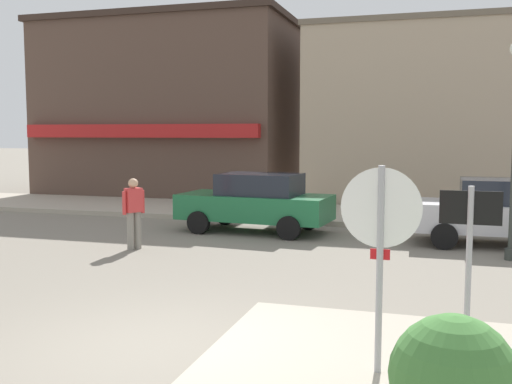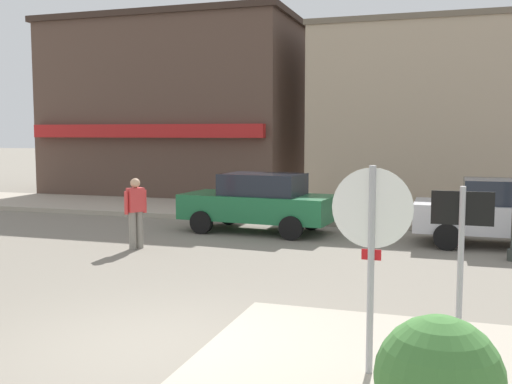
{
  "view_description": "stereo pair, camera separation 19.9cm",
  "coord_description": "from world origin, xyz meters",
  "px_view_note": "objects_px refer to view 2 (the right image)",
  "views": [
    {
      "loc": [
        3.27,
        -6.38,
        2.63
      ],
      "look_at": [
        -0.04,
        4.5,
        1.5
      ],
      "focal_mm": 42.0,
      "sensor_mm": 36.0,
      "label": 1
    },
    {
      "loc": [
        3.46,
        -6.32,
        2.63
      ],
      "look_at": [
        -0.04,
        4.5,
        1.5
      ],
      "focal_mm": 42.0,
      "sensor_mm": 36.0,
      "label": 2
    }
  ],
  "objects_px": {
    "parked_car_second": "(506,212)",
    "pedestrian_crossing_near": "(136,211)",
    "parked_car_nearest": "(259,202)",
    "stop_sign": "(371,243)",
    "one_way_sign": "(461,263)"
  },
  "relations": [
    {
      "from": "parked_car_nearest",
      "to": "pedestrian_crossing_near",
      "type": "height_order",
      "value": "pedestrian_crossing_near"
    },
    {
      "from": "stop_sign",
      "to": "parked_car_second",
      "type": "height_order",
      "value": "stop_sign"
    },
    {
      "from": "parked_car_second",
      "to": "parked_car_nearest",
      "type": "bearing_deg",
      "value": 177.91
    },
    {
      "from": "parked_car_second",
      "to": "pedestrian_crossing_near",
      "type": "distance_m",
      "value": 8.49
    },
    {
      "from": "one_way_sign",
      "to": "parked_car_nearest",
      "type": "height_order",
      "value": "one_way_sign"
    },
    {
      "from": "parked_car_nearest",
      "to": "parked_car_second",
      "type": "bearing_deg",
      "value": -2.09
    },
    {
      "from": "one_way_sign",
      "to": "parked_car_nearest",
      "type": "bearing_deg",
      "value": 119.27
    },
    {
      "from": "stop_sign",
      "to": "pedestrian_crossing_near",
      "type": "bearing_deg",
      "value": 135.64
    },
    {
      "from": "stop_sign",
      "to": "parked_car_second",
      "type": "distance_m",
      "value": 8.97
    },
    {
      "from": "stop_sign",
      "to": "parked_car_nearest",
      "type": "bearing_deg",
      "value": 114.36
    },
    {
      "from": "parked_car_nearest",
      "to": "stop_sign",
      "type": "bearing_deg",
      "value": -65.64
    },
    {
      "from": "pedestrian_crossing_near",
      "to": "parked_car_nearest",
      "type": "bearing_deg",
      "value": 57.66
    },
    {
      "from": "parked_car_second",
      "to": "pedestrian_crossing_near",
      "type": "relative_size",
      "value": 2.49
    },
    {
      "from": "parked_car_second",
      "to": "pedestrian_crossing_near",
      "type": "bearing_deg",
      "value": -160.34
    },
    {
      "from": "one_way_sign",
      "to": "parked_car_second",
      "type": "xyz_separation_m",
      "value": [
        1.14,
        8.55,
        -0.52
      ]
    }
  ]
}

